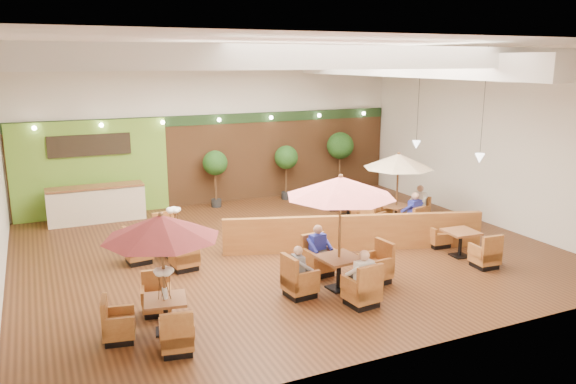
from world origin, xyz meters
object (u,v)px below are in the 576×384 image
table_4 (460,244)px  diner_2 (300,265)px  table_3 (165,243)px  diner_0 (362,272)px  booth_divider (354,233)px  diner_4 (419,200)px  diner_3 (413,209)px  topiary_2 (340,148)px  topiary_0 (215,165)px  diner_1 (319,245)px  table_5 (348,206)px  topiary_1 (286,159)px  service_counter (96,204)px  table_2 (398,175)px  table_1 (340,212)px  table_0 (159,247)px

table_4 → diner_2: 5.06m
table_3 → diner_0: bearing=-61.9°
table_3 → booth_divider: bearing=-22.7°
table_3 → diner_4: bearing=-5.9°
table_3 → diner_3: bearing=-12.6°
topiary_2 → diner_3: size_ratio=2.94×
topiary_0 → topiary_2: bearing=-0.0°
diner_0 → table_4: bearing=14.9°
topiary_0 → diner_1: topiary_0 is taller
table_5 → topiary_1: size_ratio=1.19×
table_4 → diner_3: bearing=91.0°
table_5 → diner_3: (0.75, -2.54, 0.43)m
service_counter → topiary_1: topiary_1 is taller
diner_2 → diner_1: bearing=137.4°
diner_3 → table_4: bearing=-107.8°
table_4 → table_5: bearing=101.7°
diner_1 → topiary_1: bearing=-116.3°
service_counter → topiary_0: (4.08, 0.20, 0.93)m
table_2 → table_4: 3.35m
service_counter → table_3: table_3 is taller
table_1 → table_5: size_ratio=1.10×
table_3 → diner_2: bearing=-65.4°
table_3 → table_4: size_ratio=1.07×
table_1 → diner_2: bearing=174.2°
table_2 → diner_2: bearing=-159.8°
diner_2 → diner_4: diner_4 is taller
diner_0 → topiary_2: bearing=56.7°
table_1 → table_2: size_ratio=1.11×
table_2 → booth_divider: bearing=-164.0°
table_5 → topiary_0: size_ratio=1.20×
table_1 → diner_0: (0.00, -0.98, -1.07)m
booth_divider → table_2: bearing=49.5°
table_0 → table_2: table_0 is taller
table_1 → topiary_2: 9.58m
table_5 → topiary_1: (-0.94, 2.97, 1.18)m
diner_0 → diner_3: diner_3 is taller
booth_divider → topiary_2: topiary_2 is taller
table_1 → topiary_2: size_ratio=1.11×
table_2 → topiary_2: (0.61, 4.65, 0.17)m
diner_0 → diner_1: bearing=83.9°
topiary_0 → table_4: bearing=-60.9°
diner_0 → topiary_0: bearing=85.6°
table_0 → table_3: table_0 is taller
diner_1 → diner_2: size_ratio=1.10×
table_5 → topiary_0: topiary_0 is taller
booth_divider → table_5: bearing=80.2°
table_1 → table_0: bearing=-179.7°
topiary_2 → table_1: bearing=-119.8°
table_0 → diner_1: size_ratio=3.07×
table_2 → table_5: bearing=98.8°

